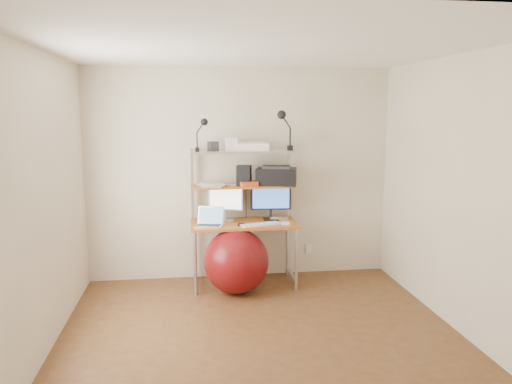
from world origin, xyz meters
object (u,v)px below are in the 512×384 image
at_px(monitor_black, 271,200).
at_px(laptop, 210,222).
at_px(exercise_ball, 236,261).
at_px(monitor_silver, 225,200).
at_px(printer, 276,176).

height_order(monitor_black, laptop, monitor_black).
distance_m(laptop, exercise_ball, 0.52).
bearing_deg(monitor_silver, printer, 15.20).
relative_size(monitor_silver, exercise_ball, 0.63).
distance_m(monitor_black, exercise_ball, 0.84).
relative_size(laptop, printer, 0.68).
relative_size(monitor_silver, printer, 0.87).
xyz_separation_m(printer, exercise_ball, (-0.51, -0.37, -0.89)).
distance_m(monitor_silver, monitor_black, 0.53).
bearing_deg(exercise_ball, laptop, 153.07).
distance_m(monitor_silver, laptop, 0.37).
bearing_deg(monitor_black, printer, 16.73).
height_order(monitor_black, exercise_ball, monitor_black).
bearing_deg(laptop, monitor_black, 34.52).
distance_m(monitor_black, laptop, 0.77).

